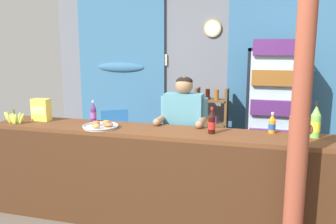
{
  "coord_description": "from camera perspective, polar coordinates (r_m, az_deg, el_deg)",
  "views": [
    {
      "loc": [
        0.95,
        -2.74,
        1.8
      ],
      "look_at": [
        -0.03,
        0.7,
        1.13
      ],
      "focal_mm": 37.32,
      "sensor_mm": 36.0,
      "label": 1
    }
  ],
  "objects": [
    {
      "name": "drink_fridge",
      "position": [
        4.98,
        16.73,
        1.3
      ],
      "size": [
        0.69,
        0.67,
        1.9
      ],
      "color": "black",
      "rests_on": "ground"
    },
    {
      "name": "timber_post",
      "position": [
        2.85,
        20.71,
        -1.77
      ],
      "size": [
        0.18,
        0.16,
        2.56
      ],
      "color": "brown",
      "rests_on": "ground"
    },
    {
      "name": "snack_box_instant_noodle",
      "position": [
        4.1,
        -20.01,
        0.35
      ],
      "size": [
        0.2,
        0.11,
        0.24
      ],
      "color": "#EAD14C",
      "rests_on": "stall_counter"
    },
    {
      "name": "pastry_tray",
      "position": [
        3.58,
        -10.91,
        -2.24
      ],
      "size": [
        0.36,
        0.36,
        0.07
      ],
      "color": "#BCBCC1",
      "rests_on": "stall_counter"
    },
    {
      "name": "soda_bottle_lime_soda",
      "position": [
        3.4,
        22.96,
        -1.58
      ],
      "size": [
        0.09,
        0.09,
        0.33
      ],
      "color": "#75C64C",
      "rests_on": "stall_counter"
    },
    {
      "name": "stall_counter",
      "position": [
        3.43,
        -0.71,
        -9.72
      ],
      "size": [
        3.74,
        0.51,
        1.0
      ],
      "color": "brown",
      "rests_on": "ground"
    },
    {
      "name": "soda_bottle_cola",
      "position": [
        3.3,
        7.16,
        -1.71
      ],
      "size": [
        0.07,
        0.07,
        0.25
      ],
      "color": "black",
      "rests_on": "stall_counter"
    },
    {
      "name": "soda_bottle_grape_soda",
      "position": [
        3.88,
        -12.1,
        -0.12
      ],
      "size": [
        0.06,
        0.06,
        0.24
      ],
      "color": "#56286B",
      "rests_on": "stall_counter"
    },
    {
      "name": "bottle_shelf_rack",
      "position": [
        5.33,
        7.09,
        -2.21
      ],
      "size": [
        0.48,
        0.28,
        1.2
      ],
      "color": "brown",
      "rests_on": "ground"
    },
    {
      "name": "soda_bottle_orange_soda",
      "position": [
        3.44,
        16.63,
        -1.93
      ],
      "size": [
        0.07,
        0.07,
        0.2
      ],
      "color": "orange",
      "rests_on": "stall_counter"
    },
    {
      "name": "ground_plane",
      "position": [
        4.33,
        1.8,
        -14.0
      ],
      "size": [
        7.05,
        7.05,
        0.0
      ],
      "primitive_type": "plane",
      "color": "#665B51"
    },
    {
      "name": "back_wall_curtained",
      "position": [
        5.6,
        5.98,
        6.31
      ],
      "size": [
        5.12,
        0.22,
        2.71
      ],
      "color": "slate",
      "rests_on": "ground"
    },
    {
      "name": "plastic_lawn_chair",
      "position": [
        5.34,
        -8.46,
        -3.72
      ],
      "size": [
        0.61,
        0.61,
        0.86
      ],
      "color": "#3884D6",
      "rests_on": "ground"
    },
    {
      "name": "shopkeeper",
      "position": [
        3.83,
        2.57,
        -2.43
      ],
      "size": [
        0.52,
        0.42,
        1.49
      ],
      "color": "#28282D",
      "rests_on": "ground"
    },
    {
      "name": "banana_bunch",
      "position": [
        4.06,
        -23.91,
        -0.93
      ],
      "size": [
        0.27,
        0.06,
        0.16
      ],
      "color": "#B7C647",
      "rests_on": "stall_counter"
    }
  ]
}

